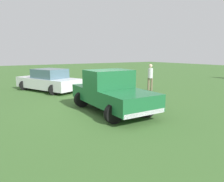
{
  "coord_description": "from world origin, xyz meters",
  "views": [
    {
      "loc": [
        -4.3,
        -8.07,
        2.49
      ],
      "look_at": [
        0.52,
        -0.53,
        0.9
      ],
      "focal_mm": 34.13,
      "sensor_mm": 36.0,
      "label": 1
    }
  ],
  "objects": [
    {
      "name": "ground_plane",
      "position": [
        0.0,
        0.0,
        0.0
      ],
      "size": [
        80.0,
        80.0,
        0.0
      ],
      "primitive_type": "plane",
      "color": "#3D662D"
    },
    {
      "name": "person_bystander",
      "position": [
        5.45,
        2.44,
        1.02
      ],
      "size": [
        0.45,
        0.45,
        1.79
      ],
      "rotation": [
        0.0,
        0.0,
        0.8
      ],
      "color": "#7A6B51",
      "rests_on": "ground_plane"
    },
    {
      "name": "sedan_near",
      "position": [
        -0.28,
        6.11,
        0.69
      ],
      "size": [
        3.42,
        4.95,
        1.48
      ],
      "rotation": [
        0.0,
        0.0,
        1.96
      ],
      "color": "black",
      "rests_on": "ground_plane"
    },
    {
      "name": "pickup_truck",
      "position": [
        0.53,
        -0.41,
        0.91
      ],
      "size": [
        2.37,
        4.45,
        1.79
      ],
      "rotation": [
        0.0,
        0.0,
        4.69
      ],
      "color": "black",
      "rests_on": "ground_plane"
    }
  ]
}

